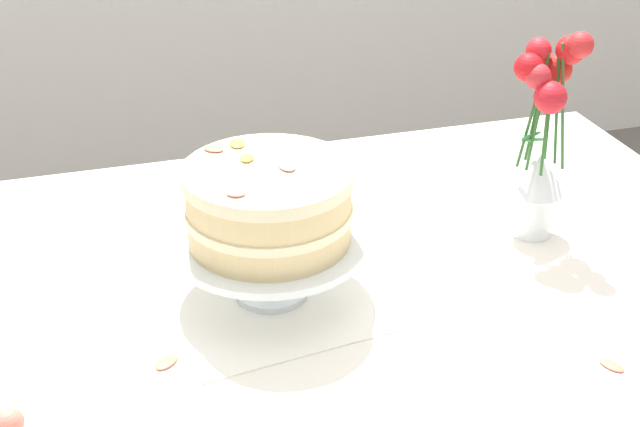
% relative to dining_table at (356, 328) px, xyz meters
% --- Properties ---
extents(dining_table, '(1.40, 1.00, 0.74)m').
position_rel_dining_table_xyz_m(dining_table, '(0.00, 0.00, 0.00)').
color(dining_table, white).
rests_on(dining_table, ground).
extents(linen_napkin, '(0.36, 0.36, 0.00)m').
position_rel_dining_table_xyz_m(linen_napkin, '(-0.14, -0.00, 0.09)').
color(linen_napkin, white).
rests_on(linen_napkin, dining_table).
extents(cake_stand, '(0.29, 0.29, 0.10)m').
position_rel_dining_table_xyz_m(cake_stand, '(-0.14, -0.00, 0.17)').
color(cake_stand, silver).
rests_on(cake_stand, linen_napkin).
extents(layer_cake, '(0.25, 0.25, 0.12)m').
position_rel_dining_table_xyz_m(layer_cake, '(-0.14, -0.00, 0.25)').
color(layer_cake, beige).
rests_on(layer_cake, cake_stand).
extents(flower_vase, '(0.11, 0.11, 0.36)m').
position_rel_dining_table_xyz_m(flower_vase, '(0.33, 0.06, 0.26)').
color(flower_vase, silver).
rests_on(flower_vase, dining_table).
extents(fallen_rose, '(0.11, 0.11, 0.04)m').
position_rel_dining_table_xyz_m(fallen_rose, '(-0.52, -0.21, 0.11)').
color(fallen_rose, '#2D6028').
rests_on(fallen_rose, dining_table).
extents(loose_petal_0, '(0.03, 0.04, 0.00)m').
position_rel_dining_table_xyz_m(loose_petal_0, '(0.26, -0.30, 0.09)').
color(loose_petal_0, '#E56B51').
rests_on(loose_petal_0, dining_table).
extents(loose_petal_1, '(0.04, 0.04, 0.00)m').
position_rel_dining_table_xyz_m(loose_petal_1, '(-0.31, -0.12, 0.09)').
color(loose_petal_1, '#E56B51').
rests_on(loose_petal_1, dining_table).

